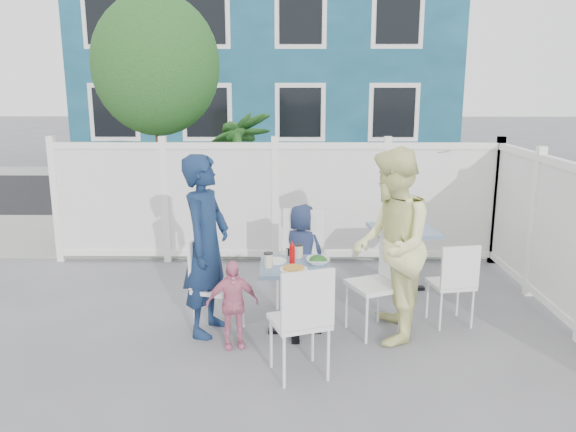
{
  "coord_description": "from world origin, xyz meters",
  "views": [
    {
      "loc": [
        0.36,
        -4.83,
        2.3
      ],
      "look_at": [
        0.29,
        0.56,
        1.06
      ],
      "focal_mm": 35.0,
      "sensor_mm": 36.0,
      "label": 1
    }
  ],
  "objects_px": {
    "chair_left": "(211,278)",
    "chair_near": "(303,315)",
    "main_table": "(295,280)",
    "toddler": "(232,304)",
    "man": "(206,246)",
    "woman": "(391,246)",
    "boy": "(302,252)",
    "utility_cabinet": "(115,190)",
    "spare_table": "(403,243)",
    "chair_back": "(301,250)",
    "chair_right": "(382,275)"
  },
  "relations": [
    {
      "from": "chair_left",
      "to": "chair_near",
      "type": "distance_m",
      "value": 1.25
    },
    {
      "from": "main_table",
      "to": "toddler",
      "type": "xyz_separation_m",
      "value": [
        -0.56,
        -0.29,
        -0.12
      ]
    },
    {
      "from": "man",
      "to": "toddler",
      "type": "bearing_deg",
      "value": -125.58
    },
    {
      "from": "woman",
      "to": "boy",
      "type": "distance_m",
      "value": 1.34
    },
    {
      "from": "toddler",
      "to": "chair_near",
      "type": "bearing_deg",
      "value": -57.23
    },
    {
      "from": "boy",
      "to": "utility_cabinet",
      "type": "bearing_deg",
      "value": -21.51
    },
    {
      "from": "woman",
      "to": "toddler",
      "type": "xyz_separation_m",
      "value": [
        -1.43,
        -0.21,
        -0.49
      ]
    },
    {
      "from": "spare_table",
      "to": "woman",
      "type": "distance_m",
      "value": 1.33
    },
    {
      "from": "utility_cabinet",
      "to": "chair_left",
      "type": "relative_size",
      "value": 1.47
    },
    {
      "from": "boy",
      "to": "toddler",
      "type": "xyz_separation_m",
      "value": [
        -0.64,
        -1.23,
        -0.12
      ]
    },
    {
      "from": "spare_table",
      "to": "toddler",
      "type": "distance_m",
      "value": 2.3
    },
    {
      "from": "chair_left",
      "to": "chair_back",
      "type": "xyz_separation_m",
      "value": [
        0.86,
        0.76,
        0.05
      ]
    },
    {
      "from": "man",
      "to": "woman",
      "type": "distance_m",
      "value": 1.7
    },
    {
      "from": "chair_right",
      "to": "woman",
      "type": "height_order",
      "value": "woman"
    },
    {
      "from": "woman",
      "to": "toddler",
      "type": "relative_size",
      "value": 2.2
    },
    {
      "from": "main_table",
      "to": "woman",
      "type": "distance_m",
      "value": 0.95
    },
    {
      "from": "chair_back",
      "to": "toddler",
      "type": "bearing_deg",
      "value": 73.15
    },
    {
      "from": "chair_right",
      "to": "toddler",
      "type": "bearing_deg",
      "value": 80.57
    },
    {
      "from": "man",
      "to": "spare_table",
      "type": "bearing_deg",
      "value": -46.8
    },
    {
      "from": "spare_table",
      "to": "chair_right",
      "type": "height_order",
      "value": "chair_right"
    },
    {
      "from": "utility_cabinet",
      "to": "chair_back",
      "type": "distance_m",
      "value": 4.24
    },
    {
      "from": "chair_right",
      "to": "man",
      "type": "height_order",
      "value": "man"
    },
    {
      "from": "chair_right",
      "to": "utility_cabinet",
      "type": "bearing_deg",
      "value": 21.07
    },
    {
      "from": "chair_left",
      "to": "man",
      "type": "xyz_separation_m",
      "value": [
        -0.03,
        -0.01,
        0.32
      ]
    },
    {
      "from": "chair_back",
      "to": "woman",
      "type": "xyz_separation_m",
      "value": [
        0.8,
        -0.88,
        0.31
      ]
    },
    {
      "from": "main_table",
      "to": "chair_back",
      "type": "relative_size",
      "value": 0.68
    },
    {
      "from": "spare_table",
      "to": "boy",
      "type": "distance_m",
      "value": 1.17
    },
    {
      "from": "spare_table",
      "to": "toddler",
      "type": "relative_size",
      "value": 0.95
    },
    {
      "from": "toddler",
      "to": "boy",
      "type": "bearing_deg",
      "value": 48.17
    },
    {
      "from": "man",
      "to": "chair_left",
      "type": "bearing_deg",
      "value": -63.44
    },
    {
      "from": "utility_cabinet",
      "to": "boy",
      "type": "distance_m",
      "value": 4.15
    },
    {
      "from": "man",
      "to": "toddler",
      "type": "xyz_separation_m",
      "value": [
        0.27,
        -0.32,
        -0.45
      ]
    },
    {
      "from": "utility_cabinet",
      "to": "boy",
      "type": "xyz_separation_m",
      "value": [
        2.97,
        -2.9,
        -0.15
      ]
    },
    {
      "from": "chair_left",
      "to": "toddler",
      "type": "xyz_separation_m",
      "value": [
        0.24,
        -0.33,
        -0.13
      ]
    },
    {
      "from": "spare_table",
      "to": "man",
      "type": "height_order",
      "value": "man"
    },
    {
      "from": "man",
      "to": "woman",
      "type": "bearing_deg",
      "value": -79.27
    },
    {
      "from": "chair_near",
      "to": "woman",
      "type": "distance_m",
      "value": 1.18
    },
    {
      "from": "chair_left",
      "to": "chair_right",
      "type": "distance_m",
      "value": 1.62
    },
    {
      "from": "main_table",
      "to": "boy",
      "type": "height_order",
      "value": "boy"
    },
    {
      "from": "chair_left",
      "to": "chair_near",
      "type": "height_order",
      "value": "chair_near"
    },
    {
      "from": "chair_near",
      "to": "boy",
      "type": "distance_m",
      "value": 1.8
    },
    {
      "from": "man",
      "to": "woman",
      "type": "xyz_separation_m",
      "value": [
        1.7,
        -0.11,
        0.04
      ]
    },
    {
      "from": "chair_near",
      "to": "main_table",
      "type": "bearing_deg",
      "value": 74.85
    },
    {
      "from": "boy",
      "to": "spare_table",
      "type": "bearing_deg",
      "value": -146.23
    },
    {
      "from": "chair_back",
      "to": "woman",
      "type": "bearing_deg",
      "value": 145.7
    },
    {
      "from": "chair_near",
      "to": "woman",
      "type": "bearing_deg",
      "value": 24.98
    },
    {
      "from": "woman",
      "to": "spare_table",
      "type": "bearing_deg",
      "value": 169.97
    },
    {
      "from": "chair_right",
      "to": "chair_near",
      "type": "relative_size",
      "value": 1.03
    },
    {
      "from": "main_table",
      "to": "woman",
      "type": "bearing_deg",
      "value": -5.24
    },
    {
      "from": "chair_left",
      "to": "spare_table",
      "type": "bearing_deg",
      "value": 137.04
    }
  ]
}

